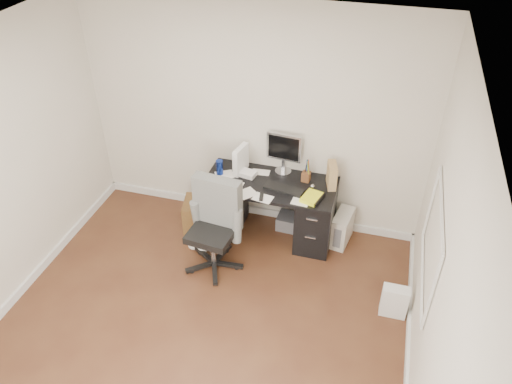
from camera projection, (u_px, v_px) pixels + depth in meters
ground at (197, 334)px, 4.89m from camera, size 4.00×4.00×0.00m
room_shell at (188, 197)px, 3.93m from camera, size 4.02×4.02×2.71m
desk at (270, 207)px, 5.87m from camera, size 1.50×0.70×0.75m
loose_papers at (252, 183)px, 5.67m from camera, size 1.10×0.60×0.00m
lcd_monitor at (284, 153)px, 5.70m from camera, size 0.43×0.27×0.51m
keyboard at (284, 189)px, 5.55m from camera, size 0.46×0.23×0.03m
computer_mouse at (312, 186)px, 5.57m from camera, size 0.05×0.05×0.05m
travel_mug at (220, 167)px, 5.76m from camera, size 0.10×0.10×0.18m
white_binder at (241, 160)px, 5.76m from camera, size 0.18×0.30×0.33m
magazine_file at (332, 175)px, 5.54m from camera, size 0.18×0.26×0.28m
pen_cup at (306, 171)px, 5.62m from camera, size 0.12×0.12×0.27m
yellow_book at (312, 198)px, 5.40m from camera, size 0.25×0.29×0.04m
paper_remote at (263, 197)px, 5.43m from camera, size 0.24×0.20×0.02m
office_chair at (212, 229)px, 5.34m from camera, size 0.67×0.67×1.08m
pc_tower at (342, 228)px, 5.87m from camera, size 0.24×0.42×0.40m
shopping_bag at (394, 301)px, 4.99m from camera, size 0.26×0.19×0.36m
wicker_basket at (201, 215)px, 6.08m from camera, size 0.47×0.47×0.39m
desk_printer at (290, 222)px, 6.14m from camera, size 0.31×0.26×0.18m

